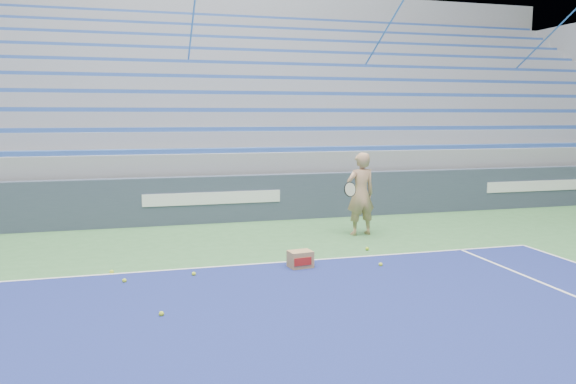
% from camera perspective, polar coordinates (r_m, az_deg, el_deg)
% --- Properties ---
extents(sponsor_barrier, '(30.00, 0.32, 1.10)m').
position_cam_1_polar(sponsor_barrier, '(13.29, -7.70, -0.75)').
color(sponsor_barrier, '#353F51').
rests_on(sponsor_barrier, ground).
extents(bleachers, '(31.00, 9.15, 7.30)m').
position_cam_1_polar(bleachers, '(18.83, -10.11, 7.19)').
color(bleachers, gray).
rests_on(bleachers, ground).
extents(tennis_player, '(0.94, 0.86, 1.74)m').
position_cam_1_polar(tennis_player, '(11.85, 7.38, -0.19)').
color(tennis_player, tan).
rests_on(tennis_player, ground).
extents(ball_box, '(0.41, 0.34, 0.28)m').
position_cam_1_polar(ball_box, '(9.32, 1.26, -6.86)').
color(ball_box, '#A68050').
rests_on(ball_box, ground).
extents(tennis_ball_0, '(0.07, 0.07, 0.07)m').
position_cam_1_polar(tennis_ball_0, '(9.55, 9.39, -7.29)').
color(tennis_ball_0, '#C0D92C').
rests_on(tennis_ball_0, ground).
extents(tennis_ball_1, '(0.07, 0.07, 0.07)m').
position_cam_1_polar(tennis_ball_1, '(9.01, -9.55, -8.21)').
color(tennis_ball_1, '#C0D92C').
rests_on(tennis_ball_1, ground).
extents(tennis_ball_2, '(0.07, 0.07, 0.07)m').
position_cam_1_polar(tennis_ball_2, '(8.88, -16.29, -8.65)').
color(tennis_ball_2, '#C0D92C').
rests_on(tennis_ball_2, ground).
extents(tennis_ball_3, '(0.07, 0.07, 0.07)m').
position_cam_1_polar(tennis_ball_3, '(7.35, -12.74, -11.99)').
color(tennis_ball_3, '#C0D92C').
rests_on(tennis_ball_3, ground).
extents(tennis_ball_4, '(0.07, 0.07, 0.07)m').
position_cam_1_polar(tennis_ball_4, '(10.63, 8.04, -5.72)').
color(tennis_ball_4, '#C0D92C').
rests_on(tennis_ball_4, ground).
extents(tennis_ball_5, '(0.07, 0.07, 0.07)m').
position_cam_1_polar(tennis_ball_5, '(9.42, -17.47, -7.75)').
color(tennis_ball_5, '#C0D92C').
rests_on(tennis_ball_5, ground).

